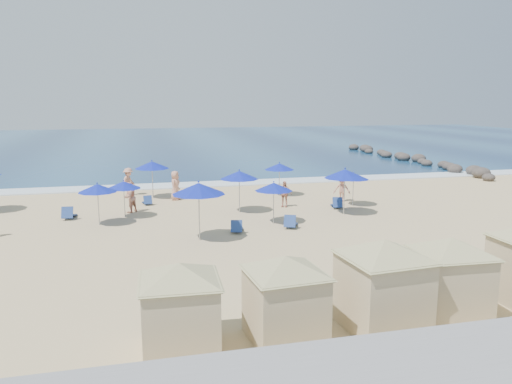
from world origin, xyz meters
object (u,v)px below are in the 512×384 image
umbrella_7 (274,187)px  umbrella_9 (354,176)px  umbrella_5 (199,189)px  umbrella_4 (124,185)px  umbrella_2 (97,188)px  umbrella_10 (345,174)px  beachgoer_4 (175,185)px  cabana_0 (180,296)px  cabana_3 (450,266)px  beachgoer_5 (129,182)px  umbrella_3 (152,165)px  rock_jetty (409,158)px  beachgoer_3 (342,189)px  umbrella_8 (279,166)px  cabana_1 (285,287)px  cabana_2 (383,272)px  umbrella_6 (239,175)px  beachgoer_1 (130,197)px  beachgoer_2 (284,194)px

umbrella_7 → umbrella_9: bearing=28.1°
umbrella_5 → umbrella_4: bearing=121.9°
umbrella_2 → umbrella_5: (4.61, -4.02, 0.47)m
umbrella_10 → beachgoer_4: 10.96m
cabana_0 → umbrella_10: size_ratio=1.53×
beachgoer_4 → cabana_3: bearing=-137.6°
umbrella_10 → beachgoer_5: bearing=143.2°
umbrella_3 → umbrella_9: 12.78m
rock_jetty → beachgoer_3: 23.45m
cabana_0 → umbrella_9: cabana_0 is taller
cabana_0 → umbrella_8: (8.38, 19.53, 0.51)m
cabana_1 → beachgoer_5: 22.46m
cabana_2 → umbrella_3: 21.42m
umbrella_9 → umbrella_10: 2.57m
umbrella_2 → umbrella_10: (13.11, -0.74, 0.38)m
rock_jetty → beachgoer_4: bearing=-149.9°
umbrella_3 → umbrella_5: size_ratio=0.91×
umbrella_6 → beachgoer_1: umbrella_6 is taller
beachgoer_4 → beachgoer_5: size_ratio=1.00×
cabana_1 → umbrella_10: bearing=60.5°
cabana_0 → cabana_3: cabana_3 is taller
rock_jetty → umbrella_10: size_ratio=10.09×
umbrella_9 → umbrella_10: size_ratio=0.79×
beachgoer_1 → beachgoer_5: bearing=-133.4°
umbrella_7 → cabana_2: bearing=-91.7°
cabana_2 → umbrella_6: 15.31m
beachgoer_1 → beachgoer_4: (2.81, 3.01, 0.06)m
beachgoer_2 → beachgoer_5: bearing=174.1°
umbrella_4 → umbrella_3: bearing=72.0°
umbrella_6 → umbrella_9: bearing=1.0°
beachgoer_2 → beachgoer_5: beachgoer_5 is taller
umbrella_6 → umbrella_9: umbrella_6 is taller
cabana_1 → umbrella_7: (3.18, 12.28, 0.48)m
umbrella_5 → beachgoer_1: (-3.07, 6.71, -1.51)m
cabana_0 → beachgoer_4: bearing=85.6°
beachgoer_1 → cabana_1: bearing=59.2°
cabana_2 → umbrella_9: bearing=68.0°
cabana_1 → umbrella_10: umbrella_10 is taller
cabana_3 → beachgoer_4: (-6.33, 19.49, -0.56)m
beachgoer_2 → beachgoer_4: size_ratio=0.84×
rock_jetty → umbrella_5: bearing=-135.8°
cabana_2 → cabana_3: (2.30, 0.30, -0.12)m
umbrella_9 → beachgoer_1: umbrella_9 is taller
umbrella_3 → beachgoer_5: umbrella_3 is taller
umbrella_5 → beachgoer_5: bearing=104.8°
cabana_3 → umbrella_9: 15.60m
umbrella_5 → umbrella_10: (8.50, 3.28, -0.09)m
umbrella_3 → cabana_0: bearing=-90.4°
beachgoer_1 → beachgoer_4: 4.12m
umbrella_2 → umbrella_3: (2.97, 6.63, 0.26)m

